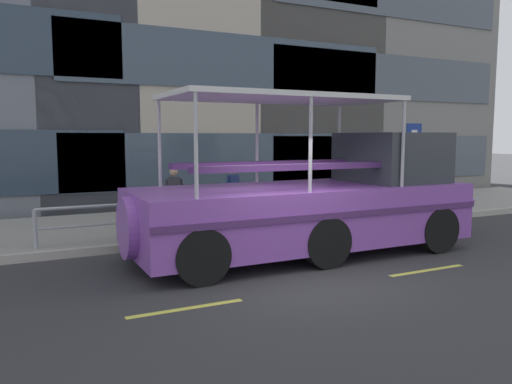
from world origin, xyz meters
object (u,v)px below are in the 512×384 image
Objects in this scene: pedestrian_mid_left at (233,188)px; pedestrian_mid_right at (174,192)px; duck_tour_boat at (324,202)px; parking_sign at (413,152)px; pedestrian_near_bow at (355,183)px.

pedestrian_mid_right is (-1.91, -0.63, 0.04)m from pedestrian_mid_left.
duck_tour_boat is 4.00m from pedestrian_mid_right.
pedestrian_near_bow is at bearing 179.17° from parking_sign.
parking_sign is at bearing -9.50° from pedestrian_mid_left.
pedestrian_near_bow is 1.04× the size of pedestrian_mid_right.
pedestrian_near_bow is 5.48m from pedestrian_mid_right.
parking_sign is 1.68× the size of pedestrian_near_bow.
pedestrian_mid_left is (-0.52, 3.81, -0.02)m from duck_tour_boat.
pedestrian_near_bow is at bearing -3.20° from pedestrian_mid_right.
pedestrian_near_bow is (-2.19, 0.03, -0.89)m from parking_sign.
duck_tour_boat reaches higher than pedestrian_mid_right.
pedestrian_near_bow reaches higher than pedestrian_mid_left.
parking_sign is 1.83× the size of pedestrian_mid_left.
pedestrian_mid_right is (-7.67, 0.34, -0.93)m from parking_sign.
pedestrian_mid_left is at bearing 165.34° from pedestrian_near_bow.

